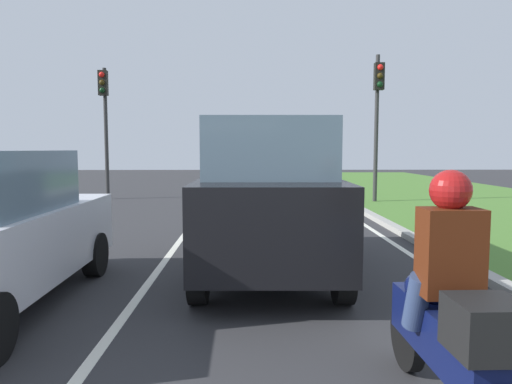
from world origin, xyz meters
name	(u,v)px	position (x,y,z in m)	size (l,w,h in m)	color
ground_plane	(222,218)	(0.00, 14.00, 0.00)	(60.00, 60.00, 0.00)	#2D2D30
lane_line_center	(197,218)	(-0.70, 14.00, 0.00)	(0.12, 32.00, 0.01)	silver
lane_line_right_edge	(353,217)	(3.60, 14.00, 0.00)	(0.12, 32.00, 0.01)	silver
curb_right	(371,215)	(4.10, 14.00, 0.06)	(0.24, 48.00, 0.12)	#9E9B93
car_suv_ahead	(268,196)	(1.00, 8.22, 1.17)	(2.03, 4.53, 2.28)	black
motorcycle	(448,340)	(2.07, 4.23, 0.57)	(0.41, 1.90, 1.01)	#0C143F
rider_person	(448,250)	(2.07, 4.28, 1.19)	(0.50, 0.40, 1.16)	#4C1E0C
traffic_light_near_right	(378,104)	(5.14, 17.34, 3.40)	(0.32, 0.50, 5.08)	#2D2D2D
traffic_light_overhead_left	(105,109)	(-4.58, 18.82, 3.34)	(0.32, 0.50, 4.85)	#2D2D2D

